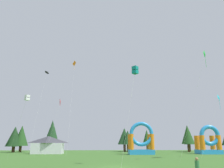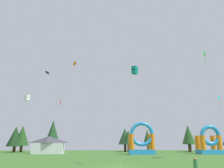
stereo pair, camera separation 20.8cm
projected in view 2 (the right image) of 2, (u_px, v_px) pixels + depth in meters
ground_plane at (115, 167)px, 26.51m from camera, size 120.00×120.00×0.00m
kite_white_box at (27, 98)px, 38.68m from camera, size 3.83×3.32×10.70m
kite_cyan_diamond at (220, 98)px, 45.19m from camera, size 5.27×0.91×12.03m
kite_green_diamond at (205, 55)px, 36.93m from camera, size 6.06×0.80×17.38m
kite_teal_box at (135, 70)px, 29.95m from camera, size 2.71×2.93×12.65m
kite_orange_diamond at (75, 64)px, 62.96m from camera, size 1.03×11.01×24.75m
kite_black_parafoil at (47, 73)px, 62.62m from camera, size 1.48×8.68×22.01m
kite_red_diamond at (61, 102)px, 58.76m from camera, size 2.48×4.10×13.67m
person_left_edge at (196, 168)px, 15.74m from camera, size 0.43×0.43×1.77m
inflatable_orange_dome at (209, 143)px, 56.51m from camera, size 5.40×4.51×7.11m
inflatable_red_slide at (142, 142)px, 54.70m from camera, size 6.06×3.90×7.71m
festival_tent at (49, 145)px, 57.79m from camera, size 7.63×4.13×4.39m
tree_row_1 at (15, 136)px, 67.66m from camera, size 4.87×4.87×7.52m
tree_row_2 at (22, 136)px, 68.60m from camera, size 4.30×4.30×7.85m
tree_row_3 at (53, 131)px, 66.53m from camera, size 4.00×4.00×9.24m
tree_row_4 at (125, 136)px, 71.89m from camera, size 4.29×4.29×7.35m
tree_row_5 at (128, 138)px, 70.23m from camera, size 3.45×3.45×6.49m
tree_row_6 at (147, 137)px, 70.26m from camera, size 2.68×2.68×6.71m
tree_row_7 at (188, 135)px, 68.56m from camera, size 3.93×3.93×8.00m
tree_row_8 at (190, 137)px, 71.75m from camera, size 3.30×3.30×6.70m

